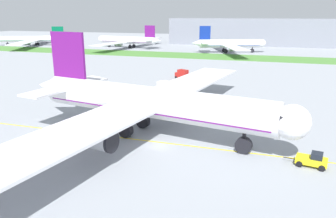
{
  "coord_description": "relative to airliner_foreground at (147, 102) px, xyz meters",
  "views": [
    {
      "loc": [
        17.54,
        -50.01,
        21.9
      ],
      "look_at": [
        -1.07,
        8.94,
        3.97
      ],
      "focal_mm": 35.6,
      "sensor_mm": 36.0,
      "label": 1
    }
  ],
  "objects": [
    {
      "name": "ground_plane",
      "position": [
        3.66,
        -4.49,
        -6.21
      ],
      "size": [
        600.0,
        600.0,
        0.0
      ],
      "primitive_type": "plane",
      "color": "#9399A0",
      "rests_on": "ground"
    },
    {
      "name": "apron_taxi_line",
      "position": [
        3.66,
        -2.98,
        -6.2
      ],
      "size": [
        280.0,
        0.36,
        0.01
      ],
      "primitive_type": "cube",
      "color": "yellow",
      "rests_on": "ground"
    },
    {
      "name": "ground_crew_wingwalker_port",
      "position": [
        -14.53,
        -0.18,
        -5.23
      ],
      "size": [
        0.53,
        0.38,
        1.6
      ],
      "color": "black",
      "rests_on": "ground"
    },
    {
      "name": "pushback_tug",
      "position": [
        27.99,
        -5.15,
        -5.17
      ],
      "size": [
        6.28,
        3.25,
        2.25
      ],
      "color": "yellow",
      "rests_on": "ground"
    },
    {
      "name": "parked_airliner_far_left",
      "position": [
        -138.4,
        140.65,
        -1.88
      ],
      "size": [
        47.19,
        79.29,
        12.75
      ],
      "color": "white",
      "rests_on": "ground"
    },
    {
      "name": "ground_crew_marshaller_front",
      "position": [
        -2.73,
        -2.03,
        -5.14
      ],
      "size": [
        0.6,
        0.36,
        1.75
      ],
      "color": "black",
      "rests_on": "ground"
    },
    {
      "name": "service_truck_fuel_bowser",
      "position": [
        -31.27,
        34.77,
        -4.59
      ],
      "size": [
        5.82,
        4.09,
        3.04
      ],
      "color": "white",
      "rests_on": "ground"
    },
    {
      "name": "service_truck_catering_van",
      "position": [
        -8.13,
        54.23,
        -4.51
      ],
      "size": [
        4.96,
        3.87,
        3.25
      ],
      "color": "#B21E19",
      "rests_on": "ground"
    },
    {
      "name": "terminal_building",
      "position": [
        16.53,
        189.1,
        2.79
      ],
      "size": [
        136.6,
        20.0,
        18.0
      ],
      "primitive_type": "cube",
      "color": "gray",
      "rests_on": "ground"
    },
    {
      "name": "service_truck_baggage_loader",
      "position": [
        -8.57,
        37.21,
        -4.8
      ],
      "size": [
        5.41,
        3.99,
        2.5
      ],
      "color": "white",
      "rests_on": "ground"
    },
    {
      "name": "airliner_foreground",
      "position": [
        0.0,
        0.0,
        0.0
      ],
      "size": [
        55.03,
        88.02,
        18.28
      ],
      "color": "white",
      "rests_on": "ground"
    },
    {
      "name": "grass_median_strip",
      "position": [
        3.66,
        117.97,
        -6.16
      ],
      "size": [
        320.0,
        24.0,
        0.1
      ],
      "primitive_type": "cube",
      "color": "#4C8438",
      "rests_on": "ground"
    },
    {
      "name": "parked_airliner_far_right",
      "position": [
        -3.39,
        137.48,
        -1.18
      ],
      "size": [
        40.38,
        64.67,
        14.83
      ],
      "color": "white",
      "rests_on": "ground"
    },
    {
      "name": "parked_airliner_far_centre",
      "position": [
        -68.38,
        145.35,
        -1.34
      ],
      "size": [
        46.25,
        74.42,
        14.33
      ],
      "color": "white",
      "rests_on": "ground"
    }
  ]
}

